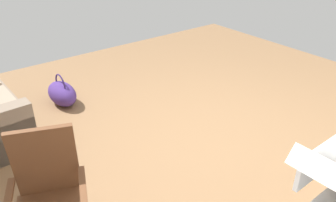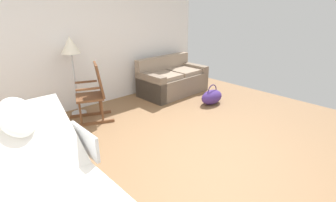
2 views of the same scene
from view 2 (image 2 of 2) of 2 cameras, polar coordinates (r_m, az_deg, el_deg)
ground_plane at (r=3.73m, az=4.94°, el=-11.47°), size 6.73×6.73×0.00m
back_wall at (r=5.43m, az=-16.83°, el=13.15°), size 5.51×0.10×2.70m
couch at (r=6.06m, az=0.99°, el=4.63°), size 1.62×0.90×0.85m
rocking_chair at (r=4.73m, az=-16.45°, el=1.61°), size 0.88×0.72×1.05m
floor_lamp at (r=4.93m, az=-21.02°, el=10.55°), size 0.34×0.34×1.48m
duffel_bag at (r=5.49m, az=9.82°, el=0.92°), size 0.57×0.33×0.43m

